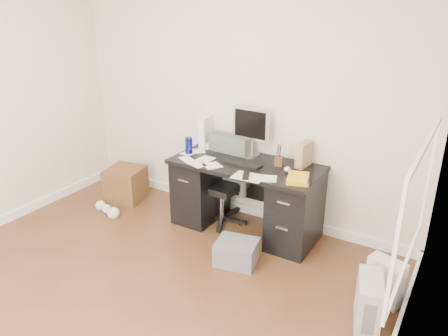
# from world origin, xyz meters

# --- Properties ---
(ground) EXTENTS (4.00, 4.00, 0.00)m
(ground) POSITION_xyz_m (0.00, 0.00, 0.00)
(ground) COLOR #4E2B19
(ground) RESTS_ON ground
(room_shell) EXTENTS (4.02, 4.02, 2.71)m
(room_shell) POSITION_xyz_m (0.03, 0.03, 1.66)
(room_shell) COLOR beige
(room_shell) RESTS_ON ground
(desk) EXTENTS (1.50, 0.70, 0.75)m
(desk) POSITION_xyz_m (0.30, 1.65, 0.40)
(desk) COLOR black
(desk) RESTS_ON ground
(loose_papers) EXTENTS (1.10, 0.60, 0.00)m
(loose_papers) POSITION_xyz_m (0.10, 1.60, 0.75)
(loose_papers) COLOR silver
(loose_papers) RESTS_ON desk
(lcd_monitor) EXTENTS (0.42, 0.25, 0.51)m
(lcd_monitor) POSITION_xyz_m (0.23, 1.87, 1.01)
(lcd_monitor) COLOR silver
(lcd_monitor) RESTS_ON desk
(keyboard) EXTENTS (0.40, 0.17, 0.02)m
(keyboard) POSITION_xyz_m (0.29, 1.59, 0.76)
(keyboard) COLOR black
(keyboard) RESTS_ON desk
(computer_mouse) EXTENTS (0.09, 0.09, 0.07)m
(computer_mouse) POSITION_xyz_m (0.75, 1.62, 0.78)
(computer_mouse) COLOR silver
(computer_mouse) RESTS_ON desk
(travel_mug) EXTENTS (0.10, 0.10, 0.17)m
(travel_mug) POSITION_xyz_m (-0.35, 1.59, 0.84)
(travel_mug) COLOR #161C9A
(travel_mug) RESTS_ON desk
(white_binder) EXTENTS (0.18, 0.31, 0.34)m
(white_binder) POSITION_xyz_m (-0.32, 1.89, 0.92)
(white_binder) COLOR white
(white_binder) RESTS_ON desk
(magazine_file) EXTENTS (0.13, 0.22, 0.24)m
(magazine_file) POSITION_xyz_m (0.82, 1.87, 0.87)
(magazine_file) COLOR #A0744D
(magazine_file) RESTS_ON desk
(pen_cup) EXTENTS (0.11, 0.11, 0.22)m
(pen_cup) POSITION_xyz_m (0.61, 1.75, 0.86)
(pen_cup) COLOR #522917
(pen_cup) RESTS_ON desk
(yellow_book) EXTENTS (0.26, 0.30, 0.04)m
(yellow_book) POSITION_xyz_m (0.92, 1.50, 0.77)
(yellow_book) COLOR yellow
(yellow_book) RESTS_ON desk
(paper_remote) EXTENTS (0.30, 0.25, 0.02)m
(paper_remote) POSITION_xyz_m (0.49, 1.35, 0.76)
(paper_remote) COLOR silver
(paper_remote) RESTS_ON desk
(office_chair) EXTENTS (0.56, 0.56, 0.94)m
(office_chair) POSITION_xyz_m (-0.01, 1.68, 0.47)
(office_chair) COLOR #4A4C49
(office_chair) RESTS_ON ground
(pc_tower) EXTENTS (0.27, 0.42, 0.39)m
(pc_tower) POSITION_xyz_m (1.76, 0.88, 0.19)
(pc_tower) COLOR #B6B3A4
(pc_tower) RESTS_ON ground
(shopping_bag) EXTENTS (0.33, 0.27, 0.38)m
(shopping_bag) POSITION_xyz_m (1.81, 1.20, 0.19)
(shopping_bag) COLOR silver
(shopping_bag) RESTS_ON ground
(wicker_basket) EXTENTS (0.48, 0.48, 0.40)m
(wicker_basket) POSITION_xyz_m (-1.27, 1.55, 0.20)
(wicker_basket) COLOR #452A14
(wicker_basket) RESTS_ON ground
(desk_printer) EXTENTS (0.42, 0.37, 0.22)m
(desk_printer) POSITION_xyz_m (0.53, 1.07, 0.11)
(desk_printer) COLOR #5C5C61
(desk_printer) RESTS_ON ground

